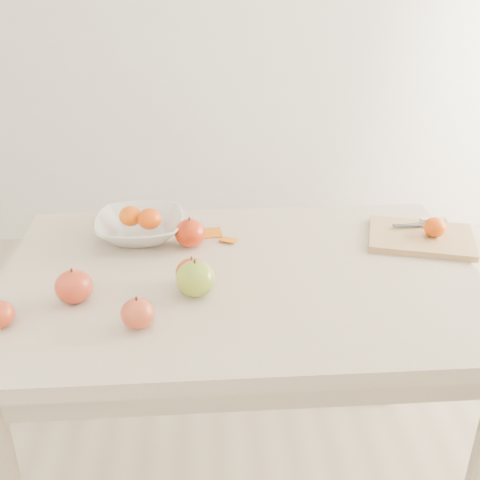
{
  "coord_description": "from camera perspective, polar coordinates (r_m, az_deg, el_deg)",
  "views": [
    {
      "loc": [
        -0.09,
        -1.31,
        1.51
      ],
      "look_at": [
        0.0,
        0.05,
        0.82
      ],
      "focal_mm": 45.0,
      "sensor_mm": 36.0,
      "label": 1
    }
  ],
  "objects": [
    {
      "name": "table",
      "position": [
        1.57,
        0.13,
        -6.34
      ],
      "size": [
        1.2,
        0.8,
        0.75
      ],
      "color": "beige",
      "rests_on": "ground"
    },
    {
      "name": "cutting_board",
      "position": [
        1.75,
        16.78,
        0.22
      ],
      "size": [
        0.33,
        0.28,
        0.02
      ],
      "primitive_type": "cube",
      "rotation": [
        0.0,
        0.0,
        -0.28
      ],
      "color": "tan",
      "rests_on": "table"
    },
    {
      "name": "board_tangerine",
      "position": [
        1.73,
        17.97,
        1.17
      ],
      "size": [
        0.06,
        0.06,
        0.05
      ],
      "primitive_type": "ellipsoid",
      "color": "#CA3707",
      "rests_on": "cutting_board"
    },
    {
      "name": "fruit_bowl",
      "position": [
        1.71,
        -9.46,
        1.22
      ],
      "size": [
        0.25,
        0.25,
        0.06
      ],
      "primitive_type": "imported",
      "color": "silver",
      "rests_on": "table"
    },
    {
      "name": "bowl_tangerine_near",
      "position": [
        1.71,
        -10.35,
        2.26
      ],
      "size": [
        0.06,
        0.06,
        0.06
      ],
      "primitive_type": "ellipsoid",
      "color": "#E85308",
      "rests_on": "fruit_bowl"
    },
    {
      "name": "bowl_tangerine_far",
      "position": [
        1.68,
        -8.56,
        2.02
      ],
      "size": [
        0.07,
        0.07,
        0.06
      ],
      "primitive_type": "ellipsoid",
      "color": "#DF3F07",
      "rests_on": "fruit_bowl"
    },
    {
      "name": "orange_peel_a",
      "position": [
        1.71,
        -2.76,
        0.53
      ],
      "size": [
        0.06,
        0.05,
        0.01
      ],
      "primitive_type": "cube",
      "rotation": [
        0.21,
        0.0,
        0.12
      ],
      "color": "#CB640E",
      "rests_on": "table"
    },
    {
      "name": "orange_peel_b",
      "position": [
        1.67,
        -1.09,
        -0.07
      ],
      "size": [
        0.06,
        0.05,
        0.01
      ],
      "primitive_type": "cube",
      "rotation": [
        -0.14,
        0.0,
        -0.46
      ],
      "color": "#CC620E",
      "rests_on": "table"
    },
    {
      "name": "paring_knife",
      "position": [
        1.82,
        17.51,
        1.72
      ],
      "size": [
        0.17,
        0.05,
        0.01
      ],
      "color": "silver",
      "rests_on": "cutting_board"
    },
    {
      "name": "apple_green",
      "position": [
        1.42,
        -4.25,
        -3.67
      ],
      "size": [
        0.09,
        0.09,
        0.08
      ],
      "primitive_type": "ellipsoid",
      "color": "olive",
      "rests_on": "table"
    },
    {
      "name": "apple_red_a",
      "position": [
        1.64,
        -4.77,
        0.68
      ],
      "size": [
        0.08,
        0.08,
        0.08
      ],
      "primitive_type": "ellipsoid",
      "color": "#970B07",
      "rests_on": "table"
    },
    {
      "name": "apple_red_c",
      "position": [
        1.32,
        -9.67,
        -6.88
      ],
      "size": [
        0.07,
        0.07,
        0.07
      ],
      "primitive_type": "ellipsoid",
      "color": "maroon",
      "rests_on": "table"
    },
    {
      "name": "apple_red_e",
      "position": [
        1.45,
        -4.57,
        -3.12
      ],
      "size": [
        0.08,
        0.08,
        0.07
      ],
      "primitive_type": "ellipsoid",
      "color": "#951009",
      "rests_on": "table"
    },
    {
      "name": "apple_red_b",
      "position": [
        1.44,
        -15.48,
        -4.27
      ],
      "size": [
        0.09,
        0.09,
        0.08
      ],
      "primitive_type": "ellipsoid",
      "color": "maroon",
      "rests_on": "table"
    }
  ]
}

